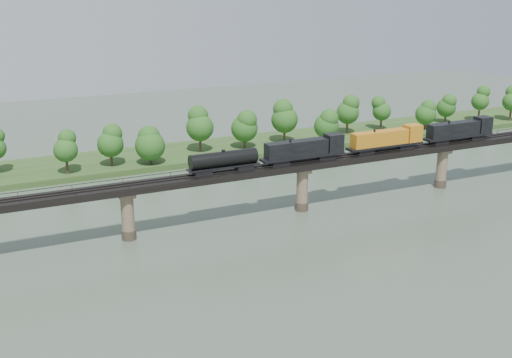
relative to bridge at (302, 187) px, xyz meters
name	(u,v)px	position (x,y,z in m)	size (l,w,h in m)	color
ground	(379,260)	(0.00, -30.00, -5.46)	(400.00, 400.00, 0.00)	#3B4C3C
far_bank	(214,151)	(0.00, 55.00, -4.66)	(300.00, 24.00, 1.60)	#29451B
bridge	(302,187)	(0.00, 0.00, 0.00)	(236.00, 30.00, 11.50)	#473A2D
bridge_superstructure	(303,161)	(0.00, 0.00, 6.33)	(220.00, 4.90, 0.75)	black
far_treeline	(192,130)	(-8.21, 50.52, 3.37)	(289.06, 17.54, 13.60)	#382619
freight_train	(359,143)	(14.89, 0.00, 8.71)	(81.26, 3.17, 5.59)	black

